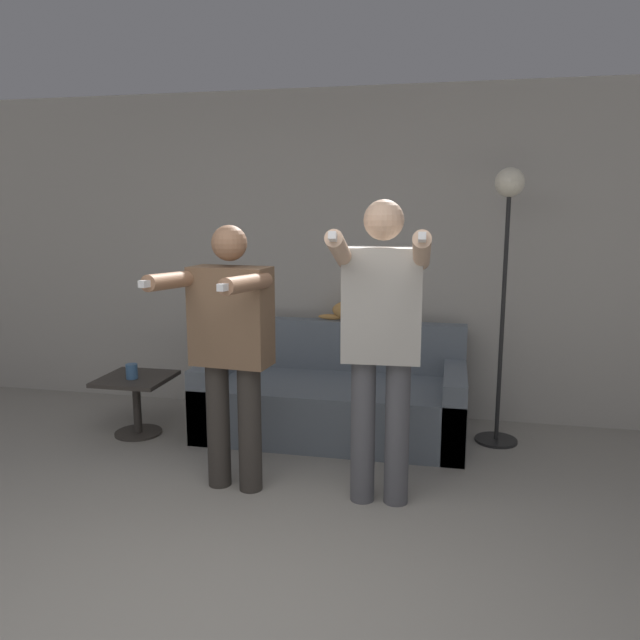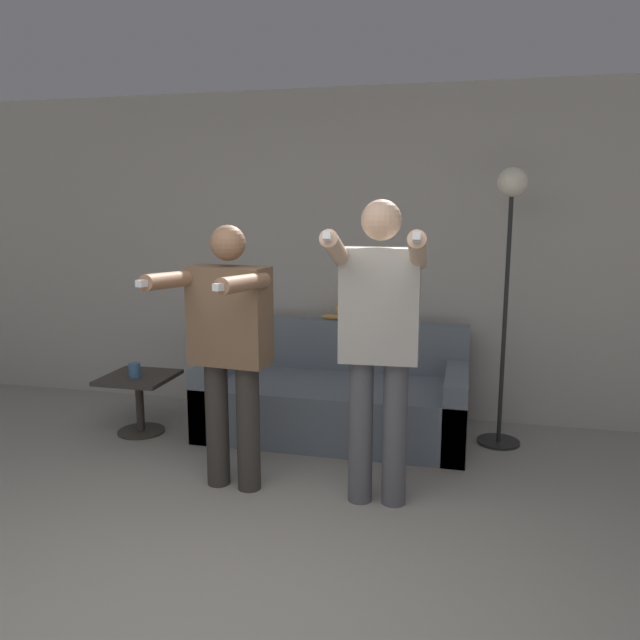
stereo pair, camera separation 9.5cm
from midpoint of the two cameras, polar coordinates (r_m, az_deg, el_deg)
name	(u,v)px [view 2 (the right image)]	position (r m, az deg, el deg)	size (l,w,h in m)	color
wall_back	(341,255)	(5.08, 2.44, 5.93)	(10.00, 0.05, 2.60)	#B7B2A8
couch	(335,399)	(4.73, 1.96, -7.27)	(1.94, 0.90, 0.80)	slate
person_left	(229,340)	(3.68, -7.61, -1.81)	(0.58, 0.72, 1.59)	#38332D
person_right	(379,332)	(3.45, 6.21, -1.12)	(0.53, 0.67, 1.73)	#56565B
cat	(361,310)	(4.89, 4.35, 0.91)	(0.53, 0.11, 0.19)	tan
floor_lamp	(509,246)	(4.50, 17.46, 6.43)	(0.30, 0.30, 1.95)	black
side_table	(139,391)	(4.89, -15.67, -6.28)	(0.50, 0.50, 0.44)	#38332D
cup	(135,370)	(4.80, -16.05, -4.43)	(0.09, 0.09, 0.11)	#3D6693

